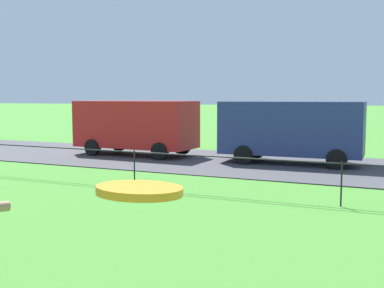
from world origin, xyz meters
TOP-DOWN VIEW (x-y plane):
  - street_strip at (0.00, 18.48)m, footprint 80.00×6.52m
  - park_fence at (-0.00, 12.67)m, footprint 36.91×0.04m
  - frisbee at (3.11, 3.32)m, footprint 0.37×0.37m
  - panel_van_center at (-6.30, 18.82)m, footprint 5.06×2.22m
  - panel_van_far_right at (0.12, 19.03)m, footprint 5.05×2.21m

SIDE VIEW (x-z plane):
  - street_strip at x=0.00m, z-range 0.00..0.01m
  - park_fence at x=0.00m, z-range 0.18..1.18m
  - panel_van_center at x=-6.30m, z-range 0.15..2.39m
  - panel_van_far_right at x=0.12m, z-range 0.15..2.39m
  - frisbee at x=3.11m, z-range 2.08..2.12m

